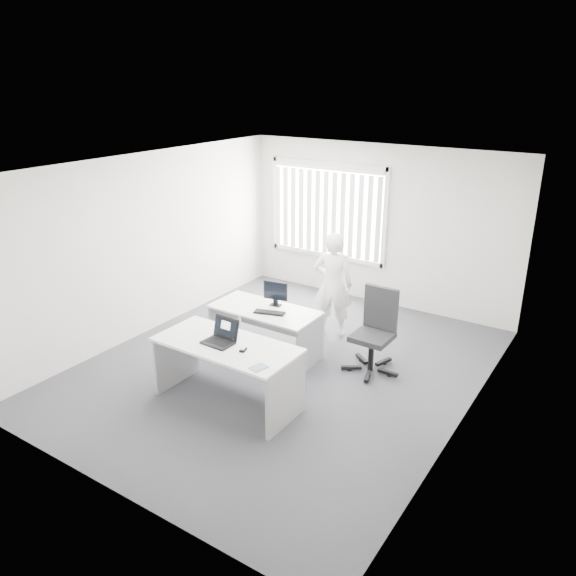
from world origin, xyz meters
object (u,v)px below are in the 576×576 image
Objects in this scene: office_chair at (373,345)px; person at (333,285)px; monitor at (276,294)px; desk_far at (265,321)px; laptop at (217,333)px; desk_near at (227,360)px.

office_chair is 0.70× the size of person.
monitor is (-1.46, -0.26, 0.54)m from office_chair.
desk_far is 4.32× the size of monitor.
desk_near is at bearing 37.61° from laptop.
monitor is (0.06, 0.19, 0.38)m from desk_far.
office_chair is at bearing -1.37° from monitor.
person is at bearing 66.72° from desk_far.
laptop is at bearing -93.02° from monitor.
person is (0.11, 2.45, 0.25)m from desk_near.
desk_far is at bearing 103.49° from laptop.
monitor reaches higher than desk_far.
desk_near is at bearing 67.28° from person.
laptop is at bearing -122.70° from office_chair.
desk_far is 1.35× the size of office_chair.
office_chair reaches higher than laptop.
desk_near is 2.46m from person.
desk_near is 4.85× the size of laptop.
desk_near is at bearing -89.71° from monitor.
office_chair reaches higher than monitor.
desk_near is 1.37m from desk_far.
office_chair reaches higher than desk_near.
laptop is at bearing -143.60° from desk_near.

